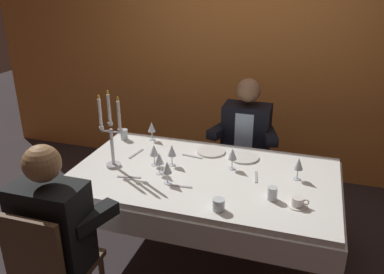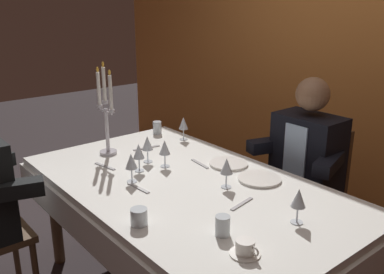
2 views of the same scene
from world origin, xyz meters
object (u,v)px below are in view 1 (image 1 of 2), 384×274
object	(u,v)px
wine_glass_2	(172,151)
water_tumbler_0	(124,134)
wine_glass_5	(232,155)
wine_glass_4	(299,164)
seated_diner_0	(51,226)
wine_glass_6	(152,128)
candelabra	(111,136)
coffee_cup_0	(298,202)
water_tumbler_1	(219,205)
seated_diner_1	(246,133)
wine_glass_0	(167,168)
water_tumbler_2	(272,193)
dinner_plate_1	(244,157)
wine_glass_3	(154,151)
dining_table	(203,187)
wine_glass_1	(159,159)
dinner_plate_0	(211,151)

from	to	relation	value
wine_glass_2	water_tumbler_0	size ratio (longest dim) A/B	1.78
water_tumbler_0	wine_glass_5	bearing A→B (deg)	-14.80
wine_glass_4	wine_glass_5	world-z (taller)	same
seated_diner_0	water_tumbler_0	bearing A→B (deg)	97.60
wine_glass_6	candelabra	bearing A→B (deg)	-97.93
wine_glass_6	coffee_cup_0	size ratio (longest dim) A/B	1.24
water_tumbler_1	coffee_cup_0	distance (m)	0.50
water_tumbler_1	seated_diner_1	world-z (taller)	seated_diner_1
wine_glass_0	water_tumbler_2	distance (m)	0.72
dinner_plate_1	water_tumbler_2	world-z (taller)	water_tumbler_2
candelabra	wine_glass_3	xyz separation A→B (m)	(0.28, 0.12, -0.13)
wine_glass_4	seated_diner_1	bearing A→B (deg)	122.87
wine_glass_5	water_tumbler_2	distance (m)	0.49
wine_glass_4	water_tumbler_0	xyz separation A→B (m)	(-1.48, 0.29, -0.07)
dinner_plate_1	wine_glass_6	size ratio (longest dim) A/B	1.45
dining_table	water_tumbler_0	size ratio (longest dim) A/B	21.02
water_tumbler_2	seated_diner_0	world-z (taller)	seated_diner_0
wine_glass_1	water_tumbler_1	xyz separation A→B (m)	(0.52, -0.34, -0.08)
dining_table	seated_diner_0	xyz separation A→B (m)	(-0.66, -0.89, 0.11)
coffee_cup_0	seated_diner_1	distance (m)	1.25
seated_diner_0	wine_glass_3	bearing A→B (deg)	73.48
dinner_plate_1	wine_glass_1	world-z (taller)	wine_glass_1
wine_glass_3	water_tumbler_1	distance (m)	0.77
wine_glass_5	water_tumbler_0	bearing A→B (deg)	165.20
candelabra	water_tumbler_1	size ratio (longest dim) A/B	7.77
dining_table	seated_diner_1	size ratio (longest dim) A/B	1.56
dinner_plate_1	seated_diner_1	xyz separation A→B (m)	(-0.08, 0.55, -0.01)
wine_glass_1	dinner_plate_1	bearing A→B (deg)	39.48
wine_glass_0	candelabra	bearing A→B (deg)	166.00
wine_glass_1	wine_glass_4	world-z (taller)	same
water_tumbler_1	dining_table	bearing A→B (deg)	116.76
wine_glass_3	dining_table	bearing A→B (deg)	-2.64
water_tumbler_2	wine_glass_6	bearing A→B (deg)	148.82
dinner_plate_0	wine_glass_6	bearing A→B (deg)	170.52
dining_table	wine_glass_1	bearing A→B (deg)	-161.55
wine_glass_4	wine_glass_6	size ratio (longest dim) A/B	1.00
wine_glass_6	water_tumbler_0	bearing A→B (deg)	-165.23
wine_glass_3	seated_diner_0	distance (m)	0.95
wine_glass_2	seated_diner_1	size ratio (longest dim) A/B	0.13
seated_diner_1	water_tumbler_1	bearing A→B (deg)	-87.00
dinner_plate_0	wine_glass_6	xyz separation A→B (m)	(-0.55, 0.09, 0.11)
wine_glass_3	wine_glass_6	distance (m)	0.49
candelabra	wine_glass_0	size ratio (longest dim) A/B	3.61
water_tumbler_1	water_tumbler_2	bearing A→B (deg)	37.05
wine_glass_4	coffee_cup_0	bearing A→B (deg)	-85.63
wine_glass_6	water_tumbler_2	world-z (taller)	wine_glass_6
dinner_plate_1	seated_diner_0	distance (m)	1.51
dining_table	wine_glass_4	size ratio (longest dim) A/B	11.83
wine_glass_3	water_tumbler_2	size ratio (longest dim) A/B	1.87
coffee_cup_0	seated_diner_0	size ratio (longest dim) A/B	0.11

